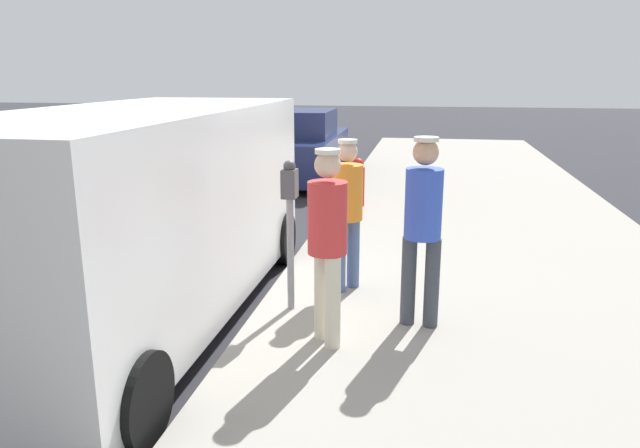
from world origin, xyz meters
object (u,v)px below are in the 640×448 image
object	(u,v)px
pedestrian_in_orange	(347,206)
pedestrian_in_blue	(423,220)
pedestrian_in_red	(327,235)
fire_hydrant	(358,183)
parked_sedan_ahead	(299,148)
parked_van	(141,210)
parking_meter_near	(290,210)

from	to	relation	value
pedestrian_in_orange	pedestrian_in_blue	world-z (taller)	pedestrian_in_blue
pedestrian_in_red	fire_hydrant	world-z (taller)	pedestrian_in_red
pedestrian_in_blue	parked_sedan_ahead	xyz separation A→B (m)	(-2.98, 8.39, -0.43)
pedestrian_in_orange	parked_sedan_ahead	size ratio (longest dim) A/B	0.37
pedestrian_in_orange	parked_sedan_ahead	xyz separation A→B (m)	(-2.17, 7.56, -0.35)
pedestrian_in_orange	parked_van	distance (m)	2.13
parked_sedan_ahead	fire_hydrant	world-z (taller)	parked_sedan_ahead
parking_meter_near	parked_sedan_ahead	distance (m)	8.39
pedestrian_in_orange	fire_hydrant	bearing A→B (deg)	95.03
pedestrian_in_red	parked_van	bearing A→B (deg)	164.20
pedestrian_in_blue	parked_van	world-z (taller)	parked_van
pedestrian_in_orange	parked_sedan_ahead	bearing A→B (deg)	105.99
parked_van	parked_sedan_ahead	size ratio (longest dim) A/B	1.17
pedestrian_in_red	pedestrian_in_orange	bearing A→B (deg)	90.72
fire_hydrant	parking_meter_near	bearing A→B (deg)	-91.16
pedestrian_in_red	fire_hydrant	bearing A→B (deg)	93.99
pedestrian_in_red	parked_sedan_ahead	distance (m)	9.19
pedestrian_in_blue	fire_hydrant	bearing A→B (deg)	103.10
parked_sedan_ahead	fire_hydrant	size ratio (longest dim) A/B	5.16
pedestrian_in_red	parking_meter_near	bearing A→B (deg)	124.66
parked_sedan_ahead	parked_van	bearing A→B (deg)	-88.70
parking_meter_near	parked_sedan_ahead	world-z (taller)	parking_meter_near
pedestrian_in_red	parked_van	size ratio (longest dim) A/B	0.33
parking_meter_near	fire_hydrant	size ratio (longest dim) A/B	1.77
parked_van	pedestrian_in_blue	bearing A→B (deg)	-0.69
pedestrian_in_blue	fire_hydrant	distance (m)	5.28
pedestrian_in_blue	pedestrian_in_orange	bearing A→B (deg)	134.24
pedestrian_in_blue	fire_hydrant	size ratio (longest dim) A/B	2.08
pedestrian_in_red	fire_hydrant	distance (m)	5.68
pedestrian_in_red	pedestrian_in_blue	world-z (taller)	pedestrian_in_blue
pedestrian_in_blue	parked_van	xyz separation A→B (m)	(-2.79, 0.03, -0.03)
parked_van	fire_hydrant	distance (m)	5.35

